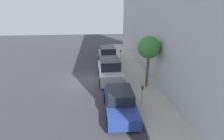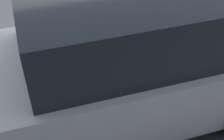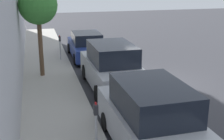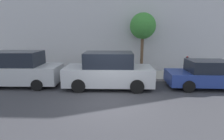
% 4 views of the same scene
% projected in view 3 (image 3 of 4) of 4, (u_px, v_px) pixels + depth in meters
% --- Properties ---
extents(ground_plane, '(60.00, 60.00, 0.00)m').
position_uv_depth(ground_plane, '(157.00, 83.00, 14.34)').
color(ground_plane, '#38383D').
extents(sidewalk, '(2.47, 32.00, 0.15)m').
position_uv_depth(sidewalk, '(53.00, 90.00, 13.19)').
color(sidewalk, '#B2ADA3').
rests_on(sidewalk, ground_plane).
extents(parked_sedan_nearest, '(1.92, 4.53, 1.54)m').
position_uv_depth(parked_sedan_nearest, '(87.00, 46.00, 18.55)').
color(parked_sedan_nearest, navy).
rests_on(parked_sedan_nearest, ground_plane).
extents(parked_suv_second, '(2.08, 4.82, 1.98)m').
position_uv_depth(parked_suv_second, '(112.00, 68.00, 13.40)').
color(parked_suv_second, '#B7BABF').
rests_on(parked_suv_second, ground_plane).
extents(parked_suv_third, '(2.08, 4.83, 1.98)m').
position_uv_depth(parked_suv_third, '(152.00, 121.00, 8.49)').
color(parked_suv_third, '#B7BABF').
rests_on(parked_suv_third, ground_plane).
extents(parking_meter_near, '(0.11, 0.15, 1.39)m').
position_uv_depth(parking_meter_near, '(60.00, 45.00, 17.52)').
color(parking_meter_near, '#ADADB2').
rests_on(parking_meter_near, sidewalk).
extents(parking_meter_far, '(0.11, 0.15, 1.48)m').
position_uv_depth(parking_meter_far, '(96.00, 123.00, 8.08)').
color(parking_meter_far, '#ADADB2').
rests_on(parking_meter_far, sidewalk).
extents(street_tree, '(1.76, 1.76, 4.20)m').
position_uv_depth(street_tree, '(38.00, 6.00, 14.02)').
color(street_tree, brown).
rests_on(street_tree, sidewalk).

